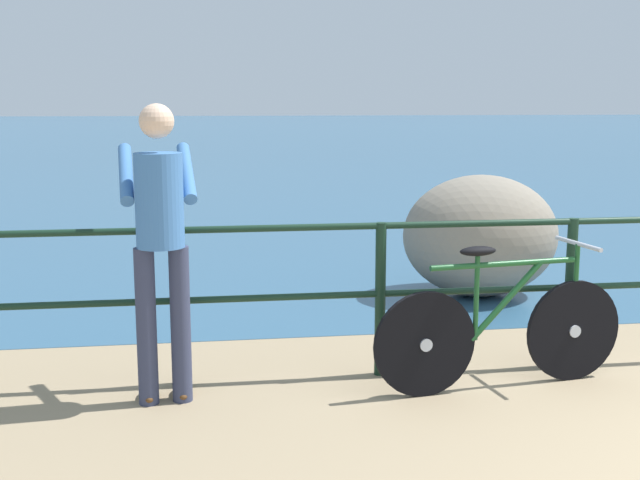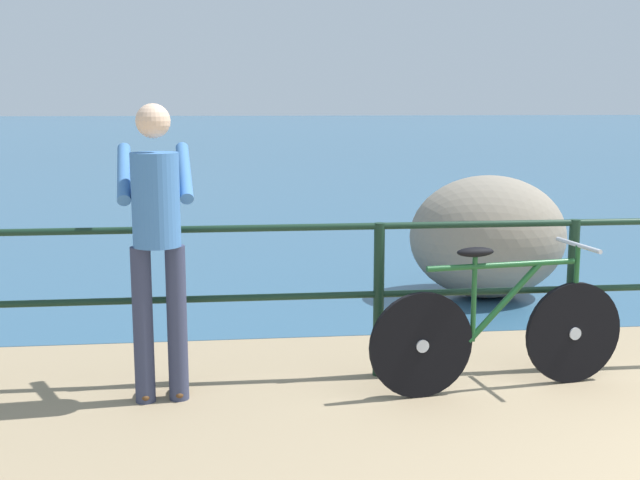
{
  "view_description": "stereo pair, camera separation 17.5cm",
  "coord_description": "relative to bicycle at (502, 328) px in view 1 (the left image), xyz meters",
  "views": [
    {
      "loc": [
        -3.09,
        -3.06,
        1.8
      ],
      "look_at": [
        -2.31,
        2.34,
        0.85
      ],
      "focal_mm": 45.19,
      "sensor_mm": 36.0,
      "label": 1
    },
    {
      "loc": [
        -2.92,
        -3.08,
        1.8
      ],
      "look_at": [
        -2.31,
        2.34,
        0.85
      ],
      "focal_mm": 45.19,
      "sensor_mm": 36.0,
      "label": 2
    }
  ],
  "objects": [
    {
      "name": "ground_plane",
      "position": [
        1.26,
        18.41,
        -0.44
      ],
      "size": [
        120.0,
        120.0,
        0.1
      ],
      "primitive_type": "cube",
      "color": "#937F60"
    },
    {
      "name": "sea_surface",
      "position": [
        1.26,
        46.25,
        -0.39
      ],
      "size": [
        120.0,
        90.0,
        0.01
      ],
      "primitive_type": "cube",
      "color": "#2D5675",
      "rests_on": "ground_plane"
    },
    {
      "name": "bicycle",
      "position": [
        0.0,
        0.0,
        0.0
      ],
      "size": [
        1.69,
        0.48,
        0.92
      ],
      "rotation": [
        0.0,
        0.0,
        0.14
      ],
      "color": "black",
      "rests_on": "ground_plane"
    },
    {
      "name": "person_at_railing",
      "position": [
        -2.09,
        0.07,
        0.6
      ],
      "size": [
        0.49,
        0.66,
        1.78
      ],
      "rotation": [
        0.0,
        0.0,
        1.67
      ],
      "color": "#333851",
      "rests_on": "ground_plane"
    },
    {
      "name": "breakwater_boulder_main",
      "position": [
        0.69,
        2.38,
        0.17
      ],
      "size": [
        1.44,
        1.17,
        1.13
      ],
      "color": "gray",
      "rests_on": "ground"
    }
  ]
}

